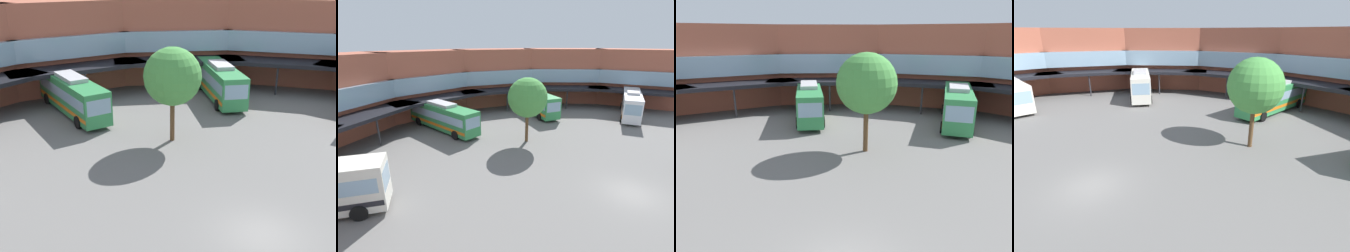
% 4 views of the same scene
% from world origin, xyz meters
% --- Properties ---
extents(ground_plane, '(114.54, 114.54, 0.00)m').
position_xyz_m(ground_plane, '(0.00, 0.00, 0.00)').
color(ground_plane, slate).
extents(station_building, '(71.90, 39.34, 9.73)m').
position_xyz_m(station_building, '(-0.00, 19.85, 4.89)').
color(station_building, '#AD5942').
rests_on(station_building, ground).
extents(bus_2, '(8.10, 10.46, 3.81)m').
position_xyz_m(bus_2, '(16.15, 16.74, 1.93)').
color(bus_2, '#338C4C').
rests_on(bus_2, ground).
extents(bus_3, '(4.16, 12.22, 3.68)m').
position_xyz_m(bus_3, '(2.49, 23.12, 1.86)').
color(bus_3, '#338C4C').
rests_on(bus_3, ground).
extents(plaza_tree, '(4.44, 4.44, 7.41)m').
position_xyz_m(plaza_tree, '(4.94, 11.99, 5.17)').
color(plaza_tree, brown).
rests_on(plaza_tree, ground).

